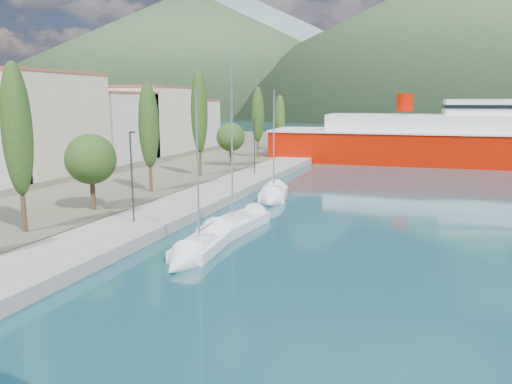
% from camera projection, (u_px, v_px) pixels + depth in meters
% --- Properties ---
extents(ground, '(1400.00, 1400.00, 0.00)m').
position_uv_depth(ground, '(395.00, 135.00, 128.37)').
color(ground, '#164551').
extents(quay, '(5.00, 88.00, 0.80)m').
position_uv_depth(quay, '(207.00, 197.00, 44.33)').
color(quay, gray).
rests_on(quay, ground).
extents(town_buildings, '(9.20, 69.20, 11.30)m').
position_uv_depth(town_buildings, '(74.00, 127.00, 61.14)').
color(town_buildings, beige).
rests_on(town_buildings, land_strip).
extents(tree_row, '(3.77, 65.28, 11.47)m').
position_uv_depth(tree_row, '(178.00, 130.00, 49.26)').
color(tree_row, '#47301E').
rests_on(tree_row, land_strip).
extents(lamp_posts, '(0.15, 48.02, 6.06)m').
position_uv_depth(lamp_posts, '(133.00, 173.00, 33.23)').
color(lamp_posts, '#2D2D33').
rests_on(lamp_posts, quay).
extents(sailboat_near, '(2.73, 7.37, 10.37)m').
position_uv_depth(sailboat_near, '(190.00, 255.00, 28.05)').
color(sailboat_near, silver).
rests_on(sailboat_near, ground).
extents(sailboat_mid, '(3.30, 9.16, 12.89)m').
position_uv_depth(sailboat_mid, '(220.00, 232.00, 32.84)').
color(sailboat_mid, silver).
rests_on(sailboat_mid, ground).
extents(sailboat_far, '(3.83, 7.58, 10.67)m').
position_uv_depth(sailboat_far, '(272.00, 198.00, 44.43)').
color(sailboat_far, silver).
rests_on(sailboat_far, ground).
extents(ferry, '(52.52, 13.88, 10.32)m').
position_uv_depth(ferry, '(458.00, 142.00, 69.58)').
color(ferry, '#A80F00').
rests_on(ferry, ground).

